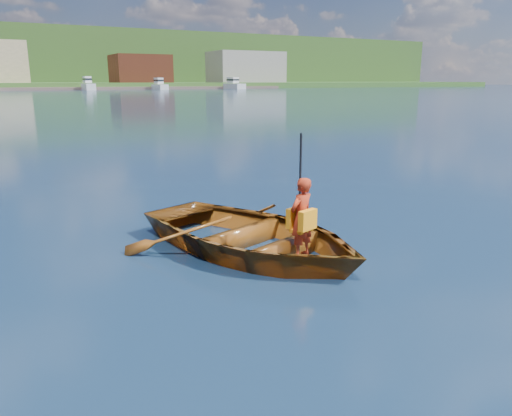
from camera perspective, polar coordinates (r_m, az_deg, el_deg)
name	(u,v)px	position (r m, az deg, el deg)	size (l,w,h in m)	color
ground	(182,248)	(8.40, -8.50, -4.54)	(600.00, 600.00, 0.00)	#10273C
rowboat	(250,235)	(8.04, -0.64, -3.10)	(4.23, 4.97, 0.87)	brown
child_paddler	(301,218)	(7.48, 5.20, -1.12)	(0.52, 0.43, 1.85)	#A92B14
dock	(34,89)	(156.03, -24.04, 12.33)	(160.04, 10.08, 0.80)	brown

